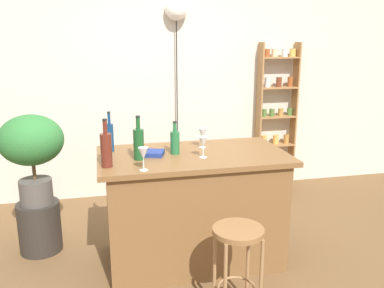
{
  "coord_description": "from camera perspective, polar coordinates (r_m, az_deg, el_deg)",
  "views": [
    {
      "loc": [
        -0.7,
        -2.73,
        1.81
      ],
      "look_at": [
        0.05,
        0.55,
        0.93
      ],
      "focal_mm": 38.15,
      "sensor_mm": 36.0,
      "label": 1
    }
  ],
  "objects": [
    {
      "name": "bottle_soda_blue",
      "position": [
        3.21,
        -2.4,
        0.32
      ],
      "size": [
        0.07,
        0.07,
        0.26
      ],
      "color": "#236638",
      "rests_on": "kitchen_counter"
    },
    {
      "name": "wine_glass_right",
      "position": [
        3.1,
        1.58,
        0.16
      ],
      "size": [
        0.07,
        0.07,
        0.16
      ],
      "color": "silver",
      "rests_on": "kitchen_counter"
    },
    {
      "name": "spice_shelf",
      "position": [
        5.07,
        11.75,
        4.22
      ],
      "size": [
        0.48,
        0.16,
        1.76
      ],
      "color": "#9E7042",
      "rests_on": "ground"
    },
    {
      "name": "wine_glass_center",
      "position": [
        3.39,
        1.49,
        1.41
      ],
      "size": [
        0.07,
        0.07,
        0.16
      ],
      "color": "silver",
      "rests_on": "kitchen_counter"
    },
    {
      "name": "ground",
      "position": [
        3.35,
        1.32,
        -18.05
      ],
      "size": [
        12.0,
        12.0,
        0.0
      ],
      "primitive_type": "plane",
      "color": "brown"
    },
    {
      "name": "potted_plant",
      "position": [
        3.61,
        -21.51,
        -0.37
      ],
      "size": [
        0.53,
        0.47,
        0.77
      ],
      "color": "#514C47",
      "rests_on": "plant_stool"
    },
    {
      "name": "wine_glass_left",
      "position": [
        2.82,
        -6.82,
        -1.41
      ],
      "size": [
        0.07,
        0.07,
        0.16
      ],
      "color": "silver",
      "rests_on": "kitchen_counter"
    },
    {
      "name": "pendant_globe_light",
      "position": [
        4.66,
        -2.21,
        18.09
      ],
      "size": [
        0.25,
        0.25,
        2.24
      ],
      "color": "black",
      "rests_on": "ground"
    },
    {
      "name": "bottle_vinegar",
      "position": [
        3.08,
        -7.47,
        0.11
      ],
      "size": [
        0.08,
        0.08,
        0.34
      ],
      "color": "#194C23",
      "rests_on": "kitchen_counter"
    },
    {
      "name": "bottle_sauce_amber",
      "position": [
        2.94,
        -11.9,
        -0.68
      ],
      "size": [
        0.08,
        0.08,
        0.35
      ],
      "color": "#5B2319",
      "rests_on": "kitchen_counter"
    },
    {
      "name": "bottle_olive_oil",
      "position": [
        3.34,
        -11.41,
        1.04
      ],
      "size": [
        0.06,
        0.06,
        0.33
      ],
      "color": "navy",
      "rests_on": "kitchen_counter"
    },
    {
      "name": "bar_stool",
      "position": [
        2.74,
        6.39,
        -14.66
      ],
      "size": [
        0.33,
        0.33,
        0.63
      ],
      "color": "#997047",
      "rests_on": "ground"
    },
    {
      "name": "kitchen_counter",
      "position": [
        3.39,
        0.12,
        -8.78
      ],
      "size": [
        1.49,
        0.83,
        0.92
      ],
      "color": "brown",
      "rests_on": "ground"
    },
    {
      "name": "cookbook",
      "position": [
        3.21,
        -5.88,
        -1.27
      ],
      "size": [
        0.25,
        0.21,
        0.03
      ],
      "primitive_type": "cube",
      "rotation": [
        0.0,
        0.0,
        -0.32
      ],
      "color": "navy",
      "rests_on": "kitchen_counter"
    },
    {
      "name": "plant_stool",
      "position": [
        3.85,
        -20.51,
        -10.76
      ],
      "size": [
        0.36,
        0.36,
        0.44
      ],
      "primitive_type": "cylinder",
      "color": "#2D2823",
      "rests_on": "ground"
    },
    {
      "name": "back_wall",
      "position": [
        4.75,
        -4.41,
        9.63
      ],
      "size": [
        6.4,
        0.1,
        2.8
      ],
      "primitive_type": "cube",
      "color": "beige",
      "rests_on": "ground"
    }
  ]
}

